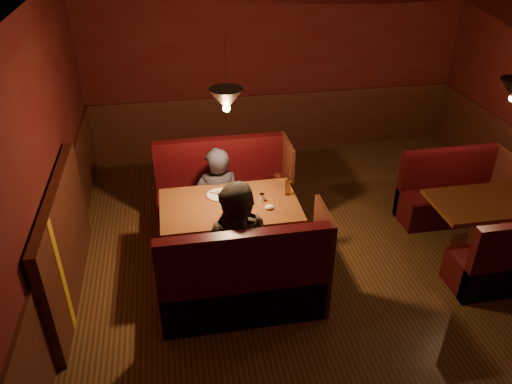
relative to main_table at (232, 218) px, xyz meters
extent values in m
cube|color=#4A3016|center=(1.14, -0.58, -0.64)|extent=(6.00, 7.00, 0.01)
cube|color=black|center=(1.14, -0.58, 2.27)|extent=(6.00, 7.00, 0.01)
cube|color=#450B09|center=(1.14, 2.92, 0.81)|extent=(6.00, 0.01, 2.90)
cube|color=#450B09|center=(-1.87, -0.58, 0.81)|extent=(0.01, 7.00, 2.90)
cube|color=#361C13|center=(1.14, 2.90, -0.14)|extent=(6.00, 0.04, 1.00)
cube|color=#361C13|center=(-1.84, -0.58, -0.14)|extent=(0.04, 7.00, 1.00)
cube|color=#361C13|center=(-1.78, -0.18, 0.01)|extent=(0.10, 2.20, 1.30)
cube|color=gold|center=(-1.73, -0.73, 0.01)|extent=(0.01, 0.12, 1.30)
cylinder|color=#333333|center=(-0.02, 0.00, 1.81)|extent=(0.01, 0.01, 0.80)
cone|color=black|center=(-0.02, 0.00, 1.41)|extent=(0.34, 0.34, 0.22)
sphere|color=#FFBF72|center=(-0.02, 0.00, 1.32)|extent=(0.08, 0.08, 0.08)
cube|color=brown|center=(-0.02, 0.00, 0.16)|extent=(1.54, 0.94, 0.06)
cylinder|color=#361C13|center=(-0.02, 0.00, -0.25)|extent=(0.15, 0.15, 0.77)
cylinder|color=#361C13|center=(-0.02, 0.00, -0.61)|extent=(0.62, 0.62, 0.04)
cylinder|color=silver|center=(0.05, -0.12, 0.20)|extent=(0.31, 0.31, 0.02)
cube|color=black|center=(0.09, -0.13, 0.23)|extent=(0.10, 0.09, 0.04)
ellipsoid|color=silver|center=(0.03, -0.13, 0.24)|extent=(0.08, 0.08, 0.06)
cube|color=tan|center=(0.07, -0.17, 0.23)|extent=(0.08, 0.05, 0.04)
cylinder|color=silver|center=(0.01, -0.20, 0.21)|extent=(0.09, 0.12, 0.01)
cylinder|color=silver|center=(-0.11, 0.20, 0.20)|extent=(0.29, 0.29, 0.02)
ellipsoid|color=beige|center=(-0.09, 0.22, 0.24)|extent=(0.11, 0.11, 0.06)
cube|color=silver|center=(-0.10, 0.20, 0.21)|extent=(0.21, 0.09, 0.00)
cylinder|color=white|center=(0.35, 0.00, 0.24)|extent=(0.06, 0.06, 0.09)
cylinder|color=white|center=(0.58, 0.26, 0.27)|extent=(0.08, 0.08, 0.17)
cylinder|color=white|center=(0.47, -0.26, 0.27)|extent=(0.08, 0.08, 0.17)
cylinder|color=#47230F|center=(0.67, 0.08, 0.28)|extent=(0.07, 0.07, 0.18)
cylinder|color=#47230F|center=(0.67, 0.08, 0.40)|extent=(0.03, 0.03, 0.08)
ellipsoid|color=white|center=(0.40, -0.18, 0.21)|extent=(0.11, 0.09, 0.05)
cube|color=#3A060A|center=(-0.02, 0.80, -0.39)|extent=(1.65, 0.61, 0.50)
cube|color=#3A060A|center=(-0.02, 1.04, -0.06)|extent=(1.65, 0.13, 1.16)
cube|color=#361C13|center=(0.83, 0.80, -0.06)|extent=(0.04, 0.61, 1.16)
cube|color=#3A060A|center=(-0.02, -0.80, -0.39)|extent=(1.65, 0.61, 0.50)
cube|color=#3A060A|center=(-0.02, -1.04, -0.06)|extent=(1.65, 0.13, 1.16)
cube|color=#361C13|center=(0.83, -0.80, -0.06)|extent=(0.04, 0.61, 1.16)
cube|color=brown|center=(2.97, -0.25, 0.03)|extent=(1.22, 0.78, 0.05)
cylinder|color=#361C13|center=(2.97, -0.25, -0.32)|extent=(0.13, 0.13, 0.64)
cylinder|color=#361C13|center=(2.97, -0.25, -0.62)|extent=(0.51, 0.51, 0.04)
cube|color=#3A060A|center=(2.97, 0.41, -0.43)|extent=(1.31, 0.50, 0.41)
cube|color=#3A060A|center=(2.97, 0.61, -0.16)|extent=(1.31, 0.11, 0.96)
cube|color=#361C13|center=(3.64, 0.41, -0.16)|extent=(0.04, 0.50, 0.96)
cube|color=#3A060A|center=(2.97, -0.91, -0.43)|extent=(1.31, 0.50, 0.41)
imported|color=#26252F|center=(-0.10, 0.56, 0.17)|extent=(0.60, 0.40, 1.61)
imported|color=#2F2B23|center=(0.02, -0.64, 0.24)|extent=(1.04, 0.93, 1.76)
camera|label=1|loc=(-0.56, -4.67, 3.17)|focal=35.00mm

